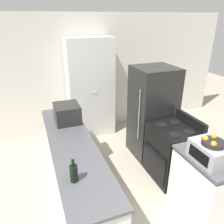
% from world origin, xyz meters
% --- Properties ---
extents(wall_back, '(7.00, 0.06, 2.60)m').
position_xyz_m(wall_back, '(0.00, 3.54, 1.30)').
color(wall_back, silver).
rests_on(wall_back, ground_plane).
extents(counter_left, '(0.60, 2.67, 0.91)m').
position_xyz_m(counter_left, '(-0.79, 1.44, 0.44)').
color(counter_left, silver).
rests_on(counter_left, ground_plane).
extents(counter_right, '(0.60, 0.80, 0.91)m').
position_xyz_m(counter_right, '(0.79, 0.50, 0.44)').
color(counter_right, silver).
rests_on(counter_right, ground_plane).
extents(pantry_cabinet, '(0.98, 0.54, 2.15)m').
position_xyz_m(pantry_cabinet, '(-0.01, 3.23, 1.07)').
color(pantry_cabinet, silver).
rests_on(pantry_cabinet, ground_plane).
extents(stove, '(0.66, 0.73, 1.07)m').
position_xyz_m(stove, '(0.81, 1.28, 0.46)').
color(stove, black).
rests_on(stove, ground_plane).
extents(refrigerator, '(0.75, 0.69, 1.72)m').
position_xyz_m(refrigerator, '(0.85, 2.03, 0.86)').
color(refrigerator, black).
rests_on(refrigerator, ground_plane).
extents(microwave, '(0.40, 0.44, 0.30)m').
position_xyz_m(microwave, '(-0.71, 2.13, 1.06)').
color(microwave, black).
rests_on(microwave, counter_left).
extents(wine_bottle, '(0.09, 0.09, 0.27)m').
position_xyz_m(wine_bottle, '(-0.91, 0.68, 1.01)').
color(wine_bottle, black).
rests_on(wine_bottle, counter_left).
extents(toaster_oven, '(0.34, 0.45, 0.24)m').
position_xyz_m(toaster_oven, '(0.68, 0.44, 1.03)').
color(toaster_oven, '#939399').
rests_on(toaster_oven, counter_right).
extents(fruit_bowl, '(0.26, 0.26, 0.09)m').
position_xyz_m(fruit_bowl, '(0.68, 0.43, 1.18)').
color(fruit_bowl, black).
rests_on(fruit_bowl, toaster_oven).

